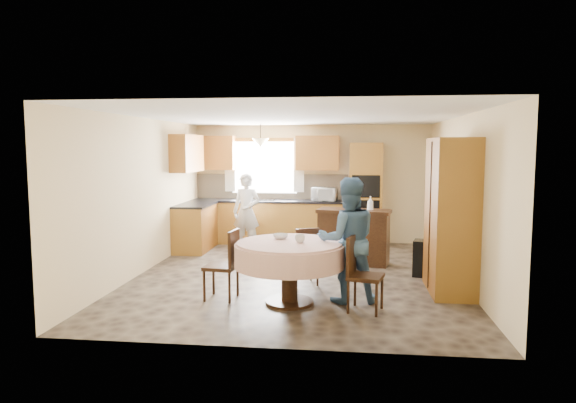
# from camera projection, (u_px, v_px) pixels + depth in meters

# --- Properties ---
(floor) EXTENTS (5.00, 6.00, 0.01)m
(floor) POSITION_uv_depth(u_px,v_px,m) (297.00, 275.00, 8.15)
(floor) COLOR brown
(floor) RESTS_ON ground
(ceiling) EXTENTS (5.00, 6.00, 0.01)m
(ceiling) POSITION_uv_depth(u_px,v_px,m) (297.00, 116.00, 7.89)
(ceiling) COLOR white
(ceiling) RESTS_ON wall_back
(wall_back) EXTENTS (5.00, 0.02, 2.50)m
(wall_back) POSITION_uv_depth(u_px,v_px,m) (311.00, 184.00, 10.99)
(wall_back) COLOR beige
(wall_back) RESTS_ON floor
(wall_front) EXTENTS (5.00, 0.02, 2.50)m
(wall_front) POSITION_uv_depth(u_px,v_px,m) (267.00, 226.00, 5.06)
(wall_front) COLOR beige
(wall_front) RESTS_ON floor
(wall_left) EXTENTS (0.02, 6.00, 2.50)m
(wall_left) POSITION_uv_depth(u_px,v_px,m) (144.00, 195.00, 8.31)
(wall_left) COLOR beige
(wall_left) RESTS_ON floor
(wall_right) EXTENTS (0.02, 6.00, 2.50)m
(wall_right) POSITION_uv_depth(u_px,v_px,m) (462.00, 199.00, 7.73)
(wall_right) COLOR beige
(wall_right) RESTS_ON floor
(window) EXTENTS (1.40, 0.03, 1.10)m
(window) POSITION_uv_depth(u_px,v_px,m) (264.00, 167.00, 11.05)
(window) COLOR white
(window) RESTS_ON wall_back
(curtain_left) EXTENTS (0.22, 0.02, 1.15)m
(curtain_left) POSITION_uv_depth(u_px,v_px,m) (230.00, 165.00, 11.08)
(curtain_left) COLOR white
(curtain_left) RESTS_ON wall_back
(curtain_right) EXTENTS (0.22, 0.02, 1.15)m
(curtain_right) POSITION_uv_depth(u_px,v_px,m) (299.00, 165.00, 10.90)
(curtain_right) COLOR white
(curtain_right) RESTS_ON wall_back
(base_cab_back) EXTENTS (3.30, 0.60, 0.88)m
(base_cab_back) POSITION_uv_depth(u_px,v_px,m) (270.00, 222.00, 10.87)
(base_cab_back) COLOR #B3832F
(base_cab_back) RESTS_ON floor
(counter_back) EXTENTS (3.30, 0.64, 0.04)m
(counter_back) POSITION_uv_depth(u_px,v_px,m) (269.00, 201.00, 10.82)
(counter_back) COLOR black
(counter_back) RESTS_ON base_cab_back
(base_cab_left) EXTENTS (0.60, 1.20, 0.88)m
(base_cab_left) POSITION_uv_depth(u_px,v_px,m) (195.00, 228.00, 10.14)
(base_cab_left) COLOR #B3832F
(base_cab_left) RESTS_ON floor
(counter_left) EXTENTS (0.64, 1.20, 0.04)m
(counter_left) POSITION_uv_depth(u_px,v_px,m) (195.00, 205.00, 10.09)
(counter_left) COLOR black
(counter_left) RESTS_ON base_cab_left
(backsplash) EXTENTS (3.30, 0.02, 0.55)m
(backsplash) POSITION_uv_depth(u_px,v_px,m) (271.00, 187.00, 11.08)
(backsplash) COLOR tan
(backsplash) RESTS_ON wall_back
(wall_cab_left) EXTENTS (0.85, 0.33, 0.72)m
(wall_cab_left) POSITION_uv_depth(u_px,v_px,m) (215.00, 153.00, 10.99)
(wall_cab_left) COLOR #C77531
(wall_cab_left) RESTS_ON wall_back
(wall_cab_right) EXTENTS (0.90, 0.33, 0.72)m
(wall_cab_right) POSITION_uv_depth(u_px,v_px,m) (317.00, 153.00, 10.74)
(wall_cab_right) COLOR #C77531
(wall_cab_right) RESTS_ON wall_back
(wall_cab_side) EXTENTS (0.33, 1.20, 0.72)m
(wall_cab_side) POSITION_uv_depth(u_px,v_px,m) (187.00, 153.00, 10.00)
(wall_cab_side) COLOR #C77531
(wall_cab_side) RESTS_ON wall_left
(oven_tower) EXTENTS (0.66, 0.62, 2.12)m
(oven_tower) POSITION_uv_depth(u_px,v_px,m) (365.00, 194.00, 10.57)
(oven_tower) COLOR #B3832F
(oven_tower) RESTS_ON floor
(oven_upper) EXTENTS (0.56, 0.01, 0.45)m
(oven_upper) POSITION_uv_depth(u_px,v_px,m) (366.00, 186.00, 10.24)
(oven_upper) COLOR black
(oven_upper) RESTS_ON oven_tower
(oven_lower) EXTENTS (0.56, 0.01, 0.45)m
(oven_lower) POSITION_uv_depth(u_px,v_px,m) (366.00, 211.00, 10.29)
(oven_lower) COLOR black
(oven_lower) RESTS_ON oven_tower
(pendant) EXTENTS (0.36, 0.36, 0.18)m
(pendant) POSITION_uv_depth(u_px,v_px,m) (261.00, 143.00, 10.52)
(pendant) COLOR beige
(pendant) RESTS_ON ceiling
(sideboard) EXTENTS (1.33, 0.76, 0.89)m
(sideboard) POSITION_uv_depth(u_px,v_px,m) (354.00, 238.00, 8.95)
(sideboard) COLOR #351F0E
(sideboard) RESTS_ON floor
(space_heater) EXTENTS (0.48, 0.39, 0.57)m
(space_heater) POSITION_uv_depth(u_px,v_px,m) (427.00, 259.00, 8.05)
(space_heater) COLOR black
(space_heater) RESTS_ON floor
(cupboard) EXTENTS (0.56, 1.13, 2.15)m
(cupboard) POSITION_uv_depth(u_px,v_px,m) (451.00, 216.00, 7.10)
(cupboard) COLOR #B3832F
(cupboard) RESTS_ON floor
(dining_table) EXTENTS (1.42, 1.42, 0.81)m
(dining_table) POSITION_uv_depth(u_px,v_px,m) (290.00, 256.00, 6.61)
(dining_table) COLOR #351F0E
(dining_table) RESTS_ON floor
(chair_left) EXTENTS (0.44, 0.44, 0.94)m
(chair_left) POSITION_uv_depth(u_px,v_px,m) (226.00, 261.00, 6.82)
(chair_left) COLOR #351F0E
(chair_left) RESTS_ON floor
(chair_back) EXTENTS (0.49, 0.49, 0.86)m
(chair_back) POSITION_uv_depth(u_px,v_px,m) (305.00, 253.00, 7.53)
(chair_back) COLOR #351F0E
(chair_back) RESTS_ON floor
(chair_right) EXTENTS (0.49, 0.49, 0.93)m
(chair_right) POSITION_uv_depth(u_px,v_px,m) (360.00, 270.00, 6.35)
(chair_right) COLOR #351F0E
(chair_right) RESTS_ON floor
(framed_picture) EXTENTS (0.06, 0.54, 0.45)m
(framed_picture) POSITION_uv_depth(u_px,v_px,m) (446.00, 167.00, 8.85)
(framed_picture) COLOR gold
(framed_picture) RESTS_ON wall_right
(microwave) EXTENTS (0.54, 0.40, 0.28)m
(microwave) POSITION_uv_depth(u_px,v_px,m) (324.00, 194.00, 10.62)
(microwave) COLOR silver
(microwave) RESTS_ON counter_back
(person_sink) EXTENTS (0.60, 0.44, 1.52)m
(person_sink) POSITION_uv_depth(u_px,v_px,m) (247.00, 212.00, 10.11)
(person_sink) COLOR silver
(person_sink) RESTS_ON floor
(person_dining) EXTENTS (0.90, 0.76, 1.64)m
(person_dining) POSITION_uv_depth(u_px,v_px,m) (348.00, 240.00, 6.69)
(person_dining) COLOR #3A5C80
(person_dining) RESTS_ON floor
(bowl_sideboard) EXTENTS (0.25, 0.25, 0.05)m
(bowl_sideboard) POSITION_uv_depth(u_px,v_px,m) (338.00, 211.00, 8.93)
(bowl_sideboard) COLOR #B2B2B2
(bowl_sideboard) RESTS_ON sideboard
(bottle_sideboard) EXTENTS (0.12, 0.12, 0.29)m
(bottle_sideboard) POSITION_uv_depth(u_px,v_px,m) (370.00, 205.00, 8.85)
(bottle_sideboard) COLOR silver
(bottle_sideboard) RESTS_ON sideboard
(cup_table) EXTENTS (0.16, 0.16, 0.10)m
(cup_table) POSITION_uv_depth(u_px,v_px,m) (300.00, 239.00, 6.55)
(cup_table) COLOR #B2B2B2
(cup_table) RESTS_ON dining_table
(bowl_table) EXTENTS (0.26, 0.26, 0.06)m
(bowl_table) POSITION_uv_depth(u_px,v_px,m) (281.00, 236.00, 6.83)
(bowl_table) COLOR #B2B2B2
(bowl_table) RESTS_ON dining_table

